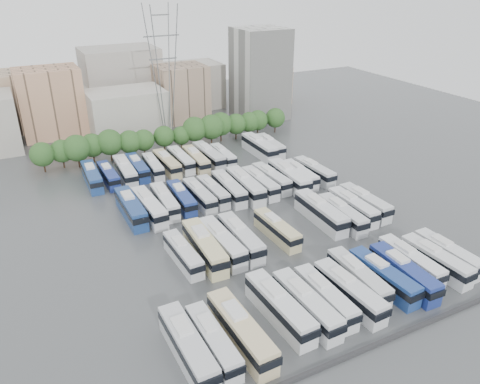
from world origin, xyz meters
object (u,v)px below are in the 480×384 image
bus_r0_s10 (404,273)px  bus_r1_s10 (321,212)px  bus_r0_s4 (280,307)px  bus_r1_s11 (342,214)px  bus_r1_s3 (205,247)px  bus_r2_s7 (229,188)px  bus_r0_s8 (358,277)px  bus_r0_s11 (411,261)px  bus_r2_s4 (182,198)px  bus_r2_s10 (271,178)px  bus_r3_s9 (223,155)px  bus_r0_s5 (306,304)px  bus_r2_s9 (260,183)px  bus_r3_s13 (270,145)px  bus_r1_s4 (222,242)px  bus_r2_s3 (165,201)px  bus_r0_s7 (349,291)px  bus_r2_s8 (245,185)px  bus_r3_s8 (209,156)px  bus_r0_s9 (383,276)px  bus_r0_s12 (436,260)px  bus_r3_s1 (109,175)px  bus_r0_s0 (188,346)px  electricity_pylon (164,69)px  bus_r2_s5 (199,195)px  bus_r2_s6 (213,191)px  bus_r1_s12 (353,207)px  bus_r1_s5 (241,237)px  bus_r1_s7 (277,229)px  bus_r3_s0 (92,176)px  bus_r3_s5 (167,163)px  bus_r0_s2 (241,331)px  bus_r3_s12 (259,147)px  bus_r2_s12 (300,174)px  bus_r3_s6 (181,160)px  bus_r3_s4 (153,166)px  bus_r3_s3 (137,167)px  bus_r0_s13 (448,254)px  bus_r2_s1 (131,208)px  bus_r3_s7 (196,159)px

bus_r0_s10 → bus_r1_s10: bus_r1_s10 is taller
bus_r0_s4 → bus_r1_s11: size_ratio=1.09×
bus_r1_s3 → bus_r2_s7: (12.87, 17.93, -0.15)m
bus_r0_s8 → bus_r0_s11: bus_r0_s8 is taller
bus_r2_s4 → bus_r2_s10: 19.84m
bus_r1_s10 → bus_r3_s9: bus_r1_s10 is taller
bus_r1_s10 → bus_r2_s7: (-10.16, 16.71, -0.14)m
bus_r0_s5 → bus_r0_s10: bearing=-2.8°
bus_r2_s9 → bus_r3_s13: (13.22, 18.44, -0.09)m
bus_r1_s4 → bus_r2_s3: bus_r1_s4 is taller
bus_r0_s7 → bus_r1_s10: bearing=61.5°
bus_r2_s8 → bus_r3_s8: (0.08, 18.51, -0.08)m
bus_r0_s5 → bus_r0_s9: 13.24m
bus_r0_s12 → bus_r3_s1: size_ratio=1.08×
bus_r0_s8 → bus_r0_s5: bearing=-167.8°
bus_r0_s0 → bus_r0_s8: bus_r0_s0 is taller
electricity_pylon → bus_r2_s10: (9.51, -37.57, -16.80)m
bus_r0_s0 → bus_r0_s12: size_ratio=1.07×
bus_r2_s5 → bus_r2_s6: size_ratio=1.04×
bus_r0_s9 → bus_r1_s10: 19.93m
bus_r0_s0 → bus_r1_s12: bus_r0_s0 is taller
bus_r1_s5 → bus_r1_s7: bus_r1_s5 is taller
bus_r2_s5 → bus_r2_s9: (13.14, -0.40, 0.07)m
bus_r0_s7 → bus_r3_s0: bearing=110.5°
bus_r1_s7 → bus_r3_s9: (6.47, 35.26, -0.09)m
bus_r3_s5 → bus_r0_s2: bearing=-101.5°
bus_r0_s9 → bus_r0_s11: (6.40, 1.13, -0.07)m
bus_r3_s8 → bus_r3_s9: bearing=-10.9°
bus_r3_s5 → bus_r1_s7: bearing=-80.7°
bus_r0_s9 → bus_r3_s12: bearing=77.5°
bus_r0_s9 → bus_r0_s12: (9.97, -0.39, -0.04)m
bus_r0_s0 → bus_r2_s12: bearing=41.7°
bus_r0_s9 → bus_r1_s11: bearing=67.5°
bus_r0_s11 → bus_r3_s6: 56.55m
bus_r0_s5 → bus_r3_s4: 55.01m
bus_r1_s4 → bus_r3_s6: bus_r1_s4 is taller
bus_r0_s0 → bus_r3_s13: bearing=50.9°
bus_r1_s5 → bus_r3_s13: bus_r1_s5 is taller
bus_r3_s9 → bus_r0_s11: bearing=-81.5°
bus_r3_s3 → bus_r3_s6: size_ratio=0.99×
bus_r0_s13 → bus_r2_s1: bearing=136.1°
bus_r1_s4 → bus_r2_s10: bearing=41.4°
bus_r3_s7 → bus_r3_s13: bearing=3.7°
bus_r3_s1 → bus_r2_s8: bearing=-39.9°
bus_r0_s12 → bus_r2_s7: bearing=112.1°
bus_r0_s12 → bus_r2_s1: size_ratio=0.92×
bus_r2_s3 → bus_r3_s1: 18.53m
bus_r0_s9 → bus_r1_s5: (-13.31, 18.52, 0.08)m
bus_r2_s9 → bus_r1_s7: bearing=-110.4°
bus_r2_s7 → bus_r3_s3: (-13.18, 19.03, -0.12)m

